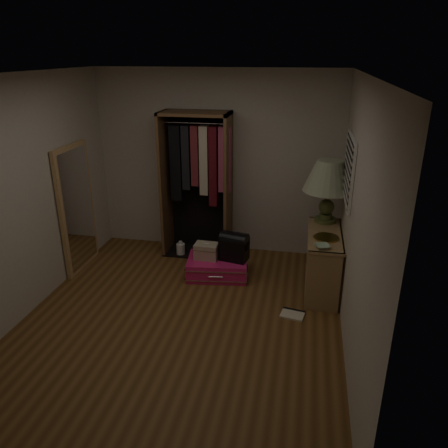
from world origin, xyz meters
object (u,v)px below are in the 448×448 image
Objects in this scene: open_wardrobe at (199,174)px; train_case at (206,251)px; black_bag at (234,246)px; white_jug at (181,249)px; console_bookshelf at (323,259)px; table_lamp at (329,177)px; floor_mirror at (77,209)px; pink_suitcase at (217,267)px.

open_wardrobe is 1.13m from train_case.
white_jug is at bearing 162.97° from black_bag.
train_case is at bearing -45.47° from white_jug.
white_jug is (-2.01, 0.55, -0.30)m from console_bookshelf.
console_bookshelf is 0.55× the size of open_wardrobe.
table_lamp is (1.76, -0.36, 0.14)m from open_wardrobe.
black_bag is 1.48m from table_lamp.
floor_mirror is at bearing -179.19° from console_bookshelf.
table_lamp is at bearing -5.18° from white_jug.
console_bookshelf reaches higher than black_bag.
train_case is (-1.49, 0.03, -0.04)m from console_bookshelf.
floor_mirror reaches higher than train_case.
table_lamp is 2.37m from white_jug.
white_jug is at bearing 25.76° from floor_mirror.
open_wardrobe is at bearing 145.22° from black_bag.
pink_suitcase is at bearing -163.91° from black_bag.
floor_mirror is (-1.48, -0.77, -0.35)m from open_wardrobe.
black_bag is (2.10, 0.11, -0.41)m from floor_mirror.
table_lamp is 3.66× the size of white_jug.
black_bag reaches higher than train_case.
black_bag is 1.06m from white_jug.
black_bag is (0.36, 0.04, 0.09)m from train_case.
open_wardrobe is 9.35× the size of white_jug.
console_bookshelf is at bearing -9.35° from pink_suitcase.
floor_mirror reaches higher than console_bookshelf.
console_bookshelf is at bearing -90.84° from table_lamp.
table_lamp is at bearing 7.23° from floor_mirror.
table_lamp is at bearing -11.56° from open_wardrobe.
open_wardrobe is 1.15m from white_jug.
floor_mirror reaches higher than pink_suitcase.
floor_mirror is at bearing -175.72° from train_case.
table_lamp is (0.01, 0.37, 0.95)m from console_bookshelf.
floor_mirror is at bearing 175.63° from pink_suitcase.
console_bookshelf is at bearing 8.52° from black_bag.
pink_suitcase is 2.77× the size of train_case.
black_bag is (0.22, 0.02, 0.32)m from pink_suitcase.
open_wardrobe is at bearing 113.65° from pink_suitcase.
table_lamp is (1.14, 0.30, 0.90)m from black_bag.
console_bookshelf reaches higher than white_jug.
console_bookshelf is at bearing 0.81° from floor_mirror.
console_bookshelf is 1.39× the size of table_lamp.
train_case is 0.39× the size of table_lamp.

